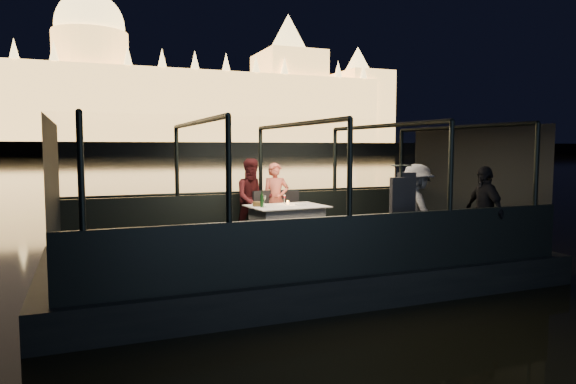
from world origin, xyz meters
name	(u,v)px	position (x,y,z in m)	size (l,w,h in m)	color
river_water	(106,162)	(0.00, 80.00, 0.00)	(500.00, 500.00, 0.00)	black
boat_hull	(296,278)	(0.00, 0.00, 0.00)	(8.60, 4.40, 1.00)	black
boat_deck	(296,252)	(0.00, 0.00, 0.48)	(8.00, 4.00, 0.04)	black
gunwale_port	(261,213)	(0.00, 2.00, 0.95)	(8.00, 0.08, 0.90)	black
gunwale_starboard	(349,246)	(0.00, -2.00, 0.95)	(8.00, 0.08, 0.90)	black
cabin_glass_port	(261,161)	(0.00, 2.00, 2.10)	(8.00, 0.02, 1.40)	#99B2B2
cabin_glass_starboard	(350,167)	(0.00, -2.00, 2.10)	(8.00, 0.02, 1.40)	#99B2B2
cabin_roof_glass	(296,124)	(0.00, 0.00, 2.80)	(8.00, 4.00, 0.02)	#99B2B2
end_wall_fore	(54,196)	(-4.00, 0.00, 1.65)	(0.02, 4.00, 2.30)	black
end_wall_aft	(472,183)	(4.00, 0.00, 1.65)	(0.02, 4.00, 2.30)	black
canopy_ribs	(296,188)	(0.00, 0.00, 1.65)	(8.00, 4.00, 2.30)	black
embankment	(92,151)	(0.00, 210.00, 1.00)	(400.00, 140.00, 6.00)	#423D33
parliament_building	(91,67)	(0.00, 175.00, 29.00)	(220.00, 32.00, 60.00)	#F2D18C
dining_table_central	(287,225)	(0.06, 0.61, 0.89)	(1.45, 1.05, 0.77)	silver
chair_port_left	(266,218)	(-0.12, 1.31, 0.95)	(0.46, 0.46, 0.98)	black
chair_port_right	(293,216)	(0.49, 1.35, 0.95)	(0.45, 0.45, 0.96)	black
coat_stand	(401,209)	(1.17, -1.57, 1.40)	(0.46, 0.36, 1.64)	black
person_woman_coral	(276,202)	(0.17, 1.54, 1.25)	(0.56, 0.38, 1.56)	#E16851
person_man_maroon	(253,202)	(-0.32, 1.55, 1.25)	(0.80, 0.62, 1.66)	#3A1013
passenger_stripe	(416,207)	(1.85, -1.06, 1.35)	(1.04, 0.58, 1.60)	silver
passenger_dark	(484,208)	(2.84, -1.63, 1.35)	(0.93, 0.39, 1.57)	black
wine_bottle	(262,199)	(-0.46, 0.56, 1.42)	(0.06, 0.06, 0.30)	#133616
bread_basket	(258,204)	(-0.48, 0.76, 1.31)	(0.21, 0.21, 0.08)	brown
amber_candle	(288,202)	(0.17, 0.83, 1.31)	(0.05, 0.05, 0.07)	#FF9A3F
plate_near	(300,204)	(0.37, 0.67, 1.27)	(0.24, 0.24, 0.01)	white
plate_far	(259,204)	(-0.38, 1.03, 1.27)	(0.27, 0.27, 0.02)	white
wine_glass_white	(265,202)	(-0.41, 0.56, 1.36)	(0.07, 0.07, 0.21)	silver
wine_glass_red	(284,199)	(0.14, 0.95, 1.36)	(0.06, 0.06, 0.18)	silver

